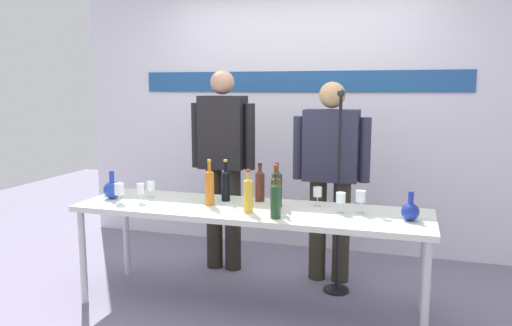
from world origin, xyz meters
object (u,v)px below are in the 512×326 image
(wine_bottle_1, at_px, (248,194))
(wine_glass_right_2, at_px, (318,192))
(wine_bottle_5, at_px, (226,184))
(wine_glass_left_2, at_px, (119,189))
(wine_glass_right_1, at_px, (341,198))
(decanter_blue_left, at_px, (112,189))
(presenter_left, at_px, (223,158))
(presenter_right, at_px, (331,169))
(wine_bottle_2, at_px, (276,192))
(display_table, at_px, (250,215))
(decanter_blue_right, at_px, (410,211))
(wine_glass_left_1, at_px, (151,186))
(microphone_stand, at_px, (338,226))
(wine_bottle_3, at_px, (277,188))
(wine_bottle_0, at_px, (276,199))
(wine_bottle_6, at_px, (260,185))
(wine_glass_left_0, at_px, (141,189))
(wine_bottle_4, at_px, (210,186))
(wine_glass_right_0, at_px, (361,197))

(wine_bottle_1, distance_m, wine_glass_right_2, 0.52)
(wine_bottle_1, xyz_separation_m, wine_bottle_5, (-0.27, 0.28, -0.00))
(wine_bottle_5, relative_size, wine_glass_left_2, 2.10)
(wine_bottle_1, relative_size, wine_glass_right_2, 2.09)
(wine_glass_right_1, relative_size, wine_glass_right_2, 1.01)
(decanter_blue_left, xyz_separation_m, presenter_left, (0.64, 0.72, 0.17))
(presenter_right, bearing_deg, wine_glass_right_1, -75.34)
(presenter_left, bearing_deg, wine_bottle_2, -48.00)
(display_table, distance_m, decanter_blue_right, 1.10)
(wine_bottle_1, relative_size, wine_bottle_5, 0.95)
(wine_glass_left_1, bearing_deg, microphone_stand, 15.44)
(wine_bottle_5, distance_m, wine_glass_left_2, 0.78)
(wine_bottle_3, bearing_deg, microphone_stand, 43.77)
(wine_bottle_0, bearing_deg, presenter_right, 76.70)
(wine_bottle_3, height_order, wine_glass_left_1, wine_bottle_3)
(presenter_left, xyz_separation_m, wine_glass_right_1, (1.10, -0.66, -0.14))
(display_table, xyz_separation_m, wine_bottle_2, (0.20, -0.05, 0.19))
(presenter_right, relative_size, wine_bottle_6, 5.68)
(display_table, relative_size, wine_glass_right_1, 17.57)
(presenter_left, relative_size, wine_bottle_3, 5.48)
(decanter_blue_right, relative_size, wine_glass_right_1, 1.33)
(display_table, xyz_separation_m, decanter_blue_right, (1.09, -0.03, 0.12))
(decanter_blue_right, bearing_deg, wine_glass_left_1, 176.76)
(presenter_right, xyz_separation_m, wine_bottle_2, (-0.26, -0.74, -0.06))
(decanter_blue_left, distance_m, wine_bottle_5, 0.88)
(wine_glass_left_0, distance_m, wine_glass_right_1, 1.47)
(wine_bottle_2, bearing_deg, microphone_stand, 55.26)
(decanter_blue_left, xyz_separation_m, wine_bottle_0, (1.35, -0.20, 0.05))
(decanter_blue_left, xyz_separation_m, wine_bottle_1, (1.13, -0.10, 0.06))
(wine_bottle_2, distance_m, wine_bottle_5, 0.49)
(wine_bottle_0, relative_size, wine_bottle_4, 0.88)
(decanter_blue_left, xyz_separation_m, wine_glass_right_0, (1.87, 0.10, 0.04))
(presenter_right, relative_size, wine_bottle_0, 5.56)
(decanter_blue_right, height_order, wine_glass_left_0, decanter_blue_right)
(wine_glass_left_2, bearing_deg, wine_glass_right_0, 7.31)
(wine_glass_left_2, bearing_deg, wine_glass_left_1, 60.15)
(wine_bottle_0, xyz_separation_m, wine_glass_left_2, (-1.21, 0.07, -0.02))
(wine_bottle_2, relative_size, wine_glass_left_0, 2.29)
(wine_glass_right_1, bearing_deg, wine_bottle_4, -177.31)
(wine_bottle_5, bearing_deg, wine_glass_left_1, -172.67)
(wine_bottle_1, height_order, wine_bottle_4, wine_bottle_4)
(wine_bottle_6, bearing_deg, display_table, -92.36)
(wine_bottle_1, distance_m, wine_bottle_6, 0.35)
(microphone_stand, bearing_deg, wine_bottle_5, -159.00)
(decanter_blue_left, height_order, wine_glass_right_1, decanter_blue_left)
(presenter_left, distance_m, microphone_stand, 1.15)
(wine_glass_right_0, bearing_deg, wine_bottle_5, 175.13)
(display_table, relative_size, wine_glass_left_0, 17.51)
(decanter_blue_left, height_order, wine_bottle_3, wine_bottle_3)
(presenter_right, height_order, wine_bottle_0, presenter_right)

